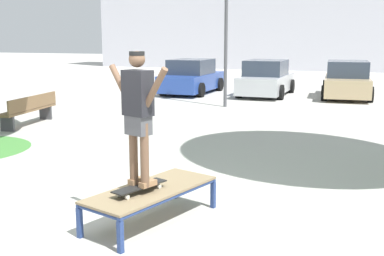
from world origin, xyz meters
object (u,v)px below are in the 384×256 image
Objects in this scene: skater at (138,109)px; car_tan at (347,81)px; car_blue at (192,78)px; car_silver at (266,79)px; park_bench at (29,109)px; skateboard at (140,187)px; skate_box at (152,192)px.

skater is 15.33m from car_tan.
car_blue and car_silver have the same top height.
car_blue is 9.13m from park_bench.
park_bench is (-4.70, -9.34, -0.24)m from car_silver.
park_bench is (-6.24, 5.48, -0.09)m from skateboard.
car_silver and car_tan have the same top height.
skater is at bearing -106.35° from skate_box.
skater is 0.39× the size of car_tan.
park_bench is at bearing -116.71° from car_silver.
skate_box is 0.47× the size of car_tan.
car_blue is at bearing -174.15° from car_silver.
skater is 0.40× the size of car_blue.
skater reaches higher than skate_box.
car_silver reaches higher than park_bench.
skater is 0.69× the size of park_bench.
car_blue reaches higher than skate_box.
skater is at bearing -84.08° from car_silver.
car_tan is 1.77× the size of park_bench.
park_bench is (-6.24, 5.48, -1.08)m from skater.
car_silver is at bearing -173.23° from car_tan.
car_tan reaches higher than skateboard.
skate_box is 14.70m from car_silver.
park_bench is at bearing 140.09° from skate_box.
skater reaches higher than car_silver.
skater is (0.00, 0.00, 0.99)m from skateboard.
car_tan is (1.71, 15.21, 0.15)m from skateboard.
car_silver reaches higher than skateboard.
car_silver is at bearing 95.92° from skateboard.
car_silver is (3.24, 0.33, 0.00)m from car_blue.
car_silver is 10.46m from park_bench.
car_blue reaches higher than park_bench.
skate_box is 15.08m from car_blue.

